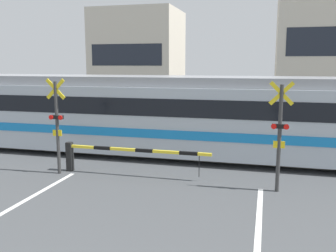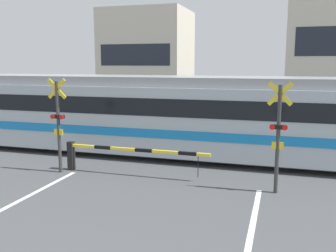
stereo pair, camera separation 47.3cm
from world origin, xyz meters
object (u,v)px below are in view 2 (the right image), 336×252
(commuter_train, at_px, (181,114))
(crossing_signal_right, at_px, (278,133))
(crossing_barrier_far, at_px, (241,128))
(pedestrian, at_px, (220,113))
(crossing_barrier_near, at_px, (111,152))
(crossing_signal_left, at_px, (58,121))

(commuter_train, relative_size, crossing_signal_right, 5.86)
(crossing_barrier_far, distance_m, crossing_signal_right, 6.79)
(crossing_signal_right, distance_m, pedestrian, 10.73)
(crossing_barrier_far, bearing_deg, crossing_barrier_near, -120.53)
(crossing_barrier_near, distance_m, crossing_barrier_far, 7.11)
(commuter_train, bearing_deg, crossing_barrier_near, -117.52)
(crossing_signal_right, height_order, pedestrian, crossing_signal_right)
(crossing_signal_right, bearing_deg, crossing_barrier_near, 176.06)
(commuter_train, xyz_separation_m, crossing_signal_right, (3.70, -3.45, 0.06))
(commuter_train, xyz_separation_m, crossing_barrier_near, (-1.61, -3.09, -0.97))
(crossing_barrier_far, bearing_deg, commuter_train, -123.40)
(crossing_barrier_near, distance_m, crossing_signal_left, 2.02)
(crossing_signal_left, height_order, pedestrian, crossing_signal_left)
(crossing_signal_left, bearing_deg, commuter_train, 46.23)
(crossing_signal_right, xyz_separation_m, pedestrian, (-3.25, 10.19, -0.87))
(crossing_signal_left, xyz_separation_m, crossing_signal_right, (7.01, 0.00, 0.00))
(crossing_barrier_near, relative_size, crossing_signal_left, 1.57)
(commuter_train, distance_m, pedestrian, 6.80)
(crossing_barrier_far, bearing_deg, pedestrian, 112.78)
(crossing_barrier_near, bearing_deg, crossing_signal_right, -3.94)
(commuter_train, xyz_separation_m, pedestrian, (0.45, 6.73, -0.81))
(crossing_signal_left, xyz_separation_m, pedestrian, (3.76, 10.19, -0.87))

